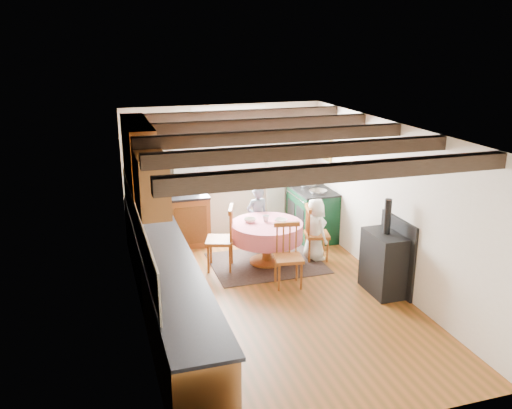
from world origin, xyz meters
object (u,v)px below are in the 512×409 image
object	(u,v)px
chair_near	(289,256)
aga_range	(312,213)
child_right	(315,229)
child_far	(257,217)
cup	(266,218)
dining_table	(267,243)
chair_right	(317,233)
cast_iron_stove	(385,247)
chair_left	(220,238)

from	to	relation	value
chair_near	aga_range	distance (m)	2.09
child_right	aga_range	bearing A→B (deg)	-31.23
chair_near	child_far	bearing A→B (deg)	98.60
child_far	cup	bearing A→B (deg)	75.87
cup	dining_table	bearing A→B (deg)	-95.97
chair_right	child_right	bearing A→B (deg)	109.31
chair_near	dining_table	bearing A→B (deg)	102.39
dining_table	cast_iron_stove	bearing A→B (deg)	-48.71
child_far	chair_right	bearing A→B (deg)	126.37
chair_right	child_right	world-z (taller)	child_right
cast_iron_stove	chair_near	bearing A→B (deg)	154.29
cast_iron_stove	child_far	xyz separation A→B (m)	(-1.21, 2.18, -0.15)
dining_table	chair_right	xyz separation A→B (m)	(0.85, -0.05, 0.11)
chair_right	child_right	size ratio (longest dim) A/B	0.88
chair_right	cup	world-z (taller)	chair_right
chair_near	aga_range	size ratio (longest dim) A/B	0.93
chair_left	aga_range	size ratio (longest dim) A/B	1.02
dining_table	aga_range	distance (m)	1.48
cast_iron_stove	chair_right	bearing A→B (deg)	106.86
chair_near	cast_iron_stove	xyz separation A→B (m)	(1.23, -0.59, 0.23)
aga_range	cast_iron_stove	xyz separation A→B (m)	(0.11, -2.35, 0.23)
aga_range	child_far	size ratio (longest dim) A/B	0.92
chair_right	cast_iron_stove	bearing A→B (deg)	-150.42
chair_left	aga_range	bearing A→B (deg)	133.01
dining_table	chair_near	xyz separation A→B (m)	(0.05, -0.86, 0.12)
aga_range	cup	distance (m)	1.45
chair_right	cup	distance (m)	0.90
chair_near	cast_iron_stove	world-z (taller)	cast_iron_stove
cast_iron_stove	cup	size ratio (longest dim) A/B	12.63
dining_table	chair_left	bearing A→B (deg)	177.47
chair_near	chair_right	xyz separation A→B (m)	(0.80, 0.81, -0.01)
chair_right	aga_range	distance (m)	1.00
cast_iron_stove	cup	bearing A→B (deg)	129.65
cast_iron_stove	dining_table	bearing A→B (deg)	131.29
aga_range	cup	world-z (taller)	aga_range
aga_range	child_right	distance (m)	1.02
chair_right	cast_iron_stove	world-z (taller)	cast_iron_stove
chair_left	cup	size ratio (longest dim) A/B	9.34
cup	chair_left	bearing A→B (deg)	-176.76
chair_near	chair_left	xyz separation A→B (m)	(-0.81, 0.90, 0.05)
dining_table	aga_range	xyz separation A→B (m)	(1.17, 0.90, 0.12)
dining_table	cup	size ratio (longest dim) A/B	10.42
child_right	cast_iron_stove	bearing A→B (deg)	-172.67
chair_right	aga_range	bearing A→B (deg)	-5.60
dining_table	chair_near	world-z (taller)	chair_near
cast_iron_stove	child_right	xyz separation A→B (m)	(-0.46, 1.40, -0.18)
dining_table	aga_range	world-z (taller)	aga_range
chair_right	child_far	size ratio (longest dim) A/B	0.83
chair_left	child_right	size ratio (longest dim) A/B	0.99
chair_left	chair_right	xyz separation A→B (m)	(1.62, -0.09, -0.06)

